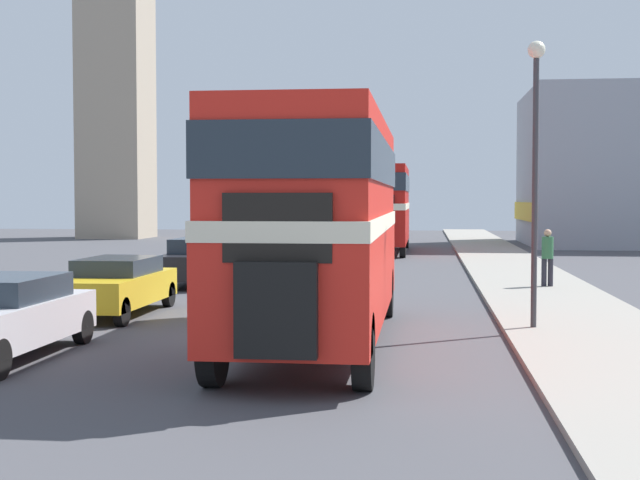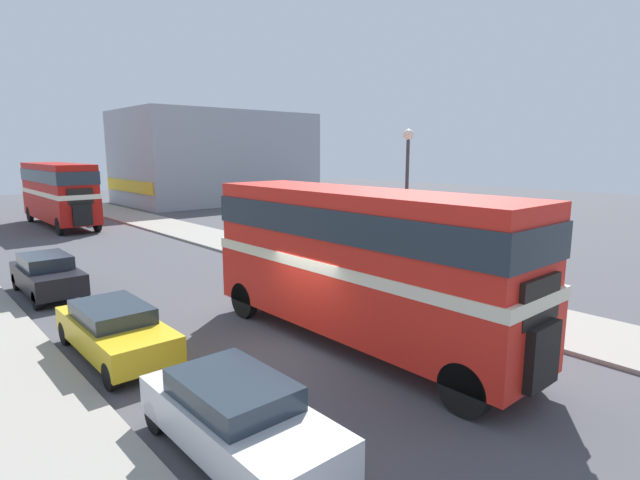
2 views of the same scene
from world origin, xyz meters
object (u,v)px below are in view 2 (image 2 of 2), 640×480
at_px(pedestrian_walking, 286,234).
at_px(car_parked_near, 238,417).
at_px(double_decker_bus, 359,254).
at_px(car_parked_far, 47,275).
at_px(bus_distant, 58,189).
at_px(car_parked_mid, 115,329).
at_px(street_lamp, 407,189).

bearing_deg(pedestrian_walking, car_parked_near, -130.31).
relative_size(double_decker_bus, pedestrian_walking, 5.91).
distance_m(double_decker_bus, car_parked_far, 12.18).
xyz_separation_m(bus_distant, car_parked_near, (-5.10, -31.26, -1.87)).
xyz_separation_m(bus_distant, car_parked_mid, (-5.15, -25.45, -1.89)).
height_order(double_decker_bus, car_parked_near, double_decker_bus).
distance_m(pedestrian_walking, street_lamp, 9.36).
bearing_deg(car_parked_mid, pedestrian_walking, 32.80).
relative_size(double_decker_bus, car_parked_mid, 2.29).
height_order(car_parked_mid, car_parked_far, car_parked_far).
bearing_deg(double_decker_bus, car_parked_mid, 146.02).
height_order(car_parked_near, pedestrian_walking, pedestrian_walking).
bearing_deg(car_parked_mid, car_parked_near, -89.56).
height_order(double_decker_bus, street_lamp, street_lamp).
bearing_deg(car_parked_far, bus_distant, 74.46).
relative_size(bus_distant, car_parked_near, 2.37).
height_order(bus_distant, street_lamp, street_lamp).
distance_m(car_parked_mid, pedestrian_walking, 13.07).
height_order(bus_distant, pedestrian_walking, bus_distant).
height_order(car_parked_mid, pedestrian_walking, pedestrian_walking).
xyz_separation_m(double_decker_bus, pedestrian_walking, (5.68, 10.65, -1.44)).
xyz_separation_m(car_parked_mid, car_parked_far, (0.10, 7.30, 0.05)).
bearing_deg(pedestrian_walking, bus_distant, 107.61).
bearing_deg(car_parked_near, street_lamp, 23.35).
bearing_deg(car_parked_mid, car_parked_far, 89.19).
bearing_deg(street_lamp, bus_distant, 99.15).
xyz_separation_m(double_decker_bus, car_parked_far, (-5.20, 10.87, -1.76)).
distance_m(car_parked_near, pedestrian_walking, 16.91).
relative_size(double_decker_bus, street_lamp, 1.74).
distance_m(bus_distant, car_parked_far, 18.92).
relative_size(bus_distant, car_parked_mid, 2.31).
distance_m(car_parked_mid, car_parked_far, 7.30).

